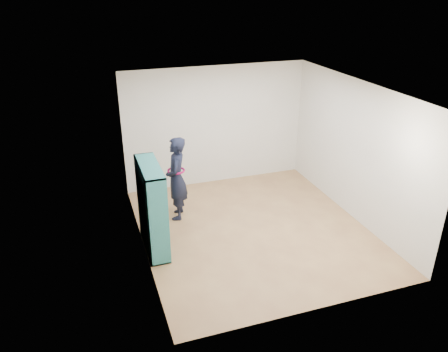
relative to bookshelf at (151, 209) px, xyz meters
name	(u,v)px	position (x,y,z in m)	size (l,w,h in m)	color
floor	(254,229)	(1.85, -0.02, -0.74)	(4.50, 4.50, 0.00)	#8E6140
ceiling	(258,90)	(1.85, -0.02, 1.86)	(4.50, 4.50, 0.00)	white
wall_left	(139,180)	(-0.15, -0.02, 0.56)	(0.02, 4.50, 2.60)	silver
wall_right	(356,151)	(3.85, -0.02, 0.56)	(0.02, 4.50, 2.60)	silver
wall_back	(216,126)	(1.85, 2.23, 0.56)	(4.00, 0.02, 2.60)	silver
wall_front	(323,230)	(1.85, -2.27, 0.56)	(4.00, 0.02, 2.60)	silver
bookshelf	(151,209)	(0.00, 0.00, 0.00)	(0.33, 1.14, 1.52)	#28737E
person	(177,178)	(0.65, 0.90, 0.07)	(0.54, 0.67, 1.61)	black
smartphone	(169,171)	(0.53, 1.03, 0.17)	(0.02, 0.08, 0.12)	silver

